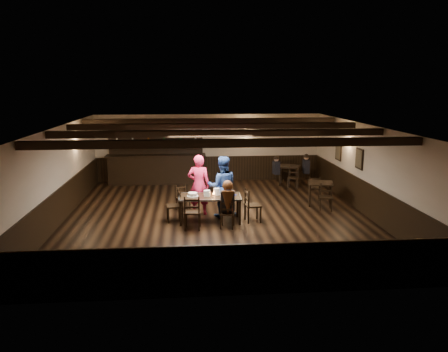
{
  "coord_description": "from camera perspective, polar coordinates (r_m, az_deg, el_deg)",
  "views": [
    {
      "loc": [
        -0.85,
        -12.47,
        3.87
      ],
      "look_at": [
        0.22,
        0.2,
        1.19
      ],
      "focal_mm": 35.0,
      "sensor_mm": 36.0,
      "label": 1
    }
  ],
  "objects": [
    {
      "name": "drink_glass",
      "position": [
        12.52,
        -0.41,
        -2.23
      ],
      "size": [
        0.08,
        0.08,
        0.12
      ],
      "primitive_type": "cylinder",
      "color": "silver",
      "rests_on": "dining_table"
    },
    {
      "name": "menu_blue",
      "position": [
        12.55,
        0.87,
        -2.47
      ],
      "size": [
        0.39,
        0.37,
        0.0
      ],
      "primitive_type": "cube",
      "rotation": [
        0.0,
        0.0,
        -0.59
      ],
      "color": "#101752",
      "rests_on": "dining_table"
    },
    {
      "name": "tea_light",
      "position": [
        12.48,
        -1.44,
        -2.44
      ],
      "size": [
        0.05,
        0.05,
        0.06
      ],
      "color": "#A5A8AD",
      "rests_on": "dining_table"
    },
    {
      "name": "seated_person",
      "position": [
        11.82,
        0.46,
        -2.79
      ],
      "size": [
        0.37,
        0.56,
        0.91
      ],
      "color": "black",
      "rests_on": "ground"
    },
    {
      "name": "woman_pink",
      "position": [
        13.1,
        -3.31,
        -1.15
      ],
      "size": [
        0.72,
        0.53,
        1.83
      ],
      "primitive_type": "imported",
      "rotation": [
        0.0,
        0.0,
        2.99
      ],
      "color": "#EF2C60",
      "rests_on": "ground"
    },
    {
      "name": "salt_shaker",
      "position": [
        12.32,
        -0.47,
        -2.55
      ],
      "size": [
        0.03,
        0.03,
        0.08
      ],
      "primitive_type": "cylinder",
      "color": "silver",
      "rests_on": "dining_table"
    },
    {
      "name": "bg_patron_right",
      "position": [
        17.26,
        10.67,
        1.6
      ],
      "size": [
        0.24,
        0.38,
        0.75
      ],
      "color": "black",
      "rests_on": "ground"
    },
    {
      "name": "plate_stack_a",
      "position": [
        12.39,
        -2.25,
        -2.26
      ],
      "size": [
        0.18,
        0.18,
        0.17
      ],
      "primitive_type": "cylinder",
      "color": "white",
      "rests_on": "dining_table"
    },
    {
      "name": "bar_counter",
      "position": [
        17.52,
        -8.83,
        1.42
      ],
      "size": [
        3.89,
        0.7,
        2.2
      ],
      "color": "black",
      "rests_on": "ground"
    },
    {
      "name": "bg_patron_left",
      "position": [
        16.92,
        6.84,
        1.43
      ],
      "size": [
        0.25,
        0.37,
        0.71
      ],
      "color": "black",
      "rests_on": "ground"
    },
    {
      "name": "plate_stack_b",
      "position": [
        12.51,
        -0.98,
        -2.05
      ],
      "size": [
        0.17,
        0.17,
        0.2
      ],
      "primitive_type": "cylinder",
      "color": "white",
      "rests_on": "dining_table"
    },
    {
      "name": "dining_table",
      "position": [
        12.45,
        -1.85,
        -2.92
      ],
      "size": [
        1.79,
        0.94,
        0.75
      ],
      "color": "black",
      "rests_on": "ground"
    },
    {
      "name": "chair_near_left",
      "position": [
        11.78,
        -4.17,
        -4.47
      ],
      "size": [
        0.48,
        0.46,
        0.95
      ],
      "color": "black",
      "rests_on": "ground"
    },
    {
      "name": "back_table_b",
      "position": [
        17.21,
        8.53,
        0.98
      ],
      "size": [
        1.01,
        1.01,
        0.75
      ],
      "color": "black",
      "rests_on": "ground"
    },
    {
      "name": "chair_end_right",
      "position": [
        12.48,
        3.43,
        -3.52
      ],
      "size": [
        0.47,
        0.49,
        0.95
      ],
      "color": "black",
      "rests_on": "ground"
    },
    {
      "name": "man_blue",
      "position": [
        12.9,
        -0.23,
        -1.38
      ],
      "size": [
        0.89,
        0.7,
        1.81
      ],
      "primitive_type": "imported",
      "rotation": [
        0.0,
        0.0,
        3.13
      ],
      "color": "navy",
      "rests_on": "ground"
    },
    {
      "name": "pepper_shaker",
      "position": [
        12.36,
        0.34,
        -2.5
      ],
      "size": [
        0.03,
        0.03,
        0.09
      ],
      "primitive_type": "cylinder",
      "color": "#A5A8AD",
      "rests_on": "dining_table"
    },
    {
      "name": "room_shell",
      "position": [
        12.72,
        -0.88,
        2.29
      ],
      "size": [
        9.02,
        10.02,
        2.71
      ],
      "color": "beige",
      "rests_on": "ground"
    },
    {
      "name": "chair_far_pushed",
      "position": [
        13.68,
        -5.49,
        -2.59
      ],
      "size": [
        0.48,
        0.47,
        0.79
      ],
      "color": "black",
      "rests_on": "ground"
    },
    {
      "name": "cake",
      "position": [
        12.43,
        -4.12,
        -2.44
      ],
      "size": [
        0.32,
        0.32,
        0.1
      ],
      "color": "white",
      "rests_on": "dining_table"
    },
    {
      "name": "ground",
      "position": [
        13.08,
        -0.89,
        -5.3
      ],
      "size": [
        10.0,
        10.0,
        0.0
      ],
      "primitive_type": "plane",
      "color": "black",
      "rests_on": "ground"
    },
    {
      "name": "menu_red",
      "position": [
        12.34,
        0.52,
        -2.71
      ],
      "size": [
        0.33,
        0.3,
        0.0
      ],
      "primitive_type": "cube",
      "rotation": [
        0.0,
        0.0,
        0.54
      ],
      "color": "maroon",
      "rests_on": "dining_table"
    },
    {
      "name": "chair_end_left",
      "position": [
        12.59,
        -6.24,
        -3.55
      ],
      "size": [
        0.46,
        0.47,
        0.9
      ],
      "color": "black",
      "rests_on": "ground"
    },
    {
      "name": "chair_near_right",
      "position": [
        11.88,
        0.4,
        -4.72
      ],
      "size": [
        0.45,
        0.43,
        0.81
      ],
      "color": "black",
      "rests_on": "ground"
    },
    {
      "name": "back_table_a",
      "position": [
        14.5,
        12.47,
        -1.22
      ],
      "size": [
        0.97,
        0.97,
        0.75
      ],
      "color": "black",
      "rests_on": "ground"
    }
  ]
}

